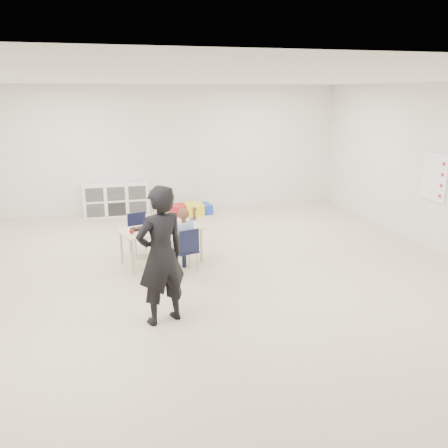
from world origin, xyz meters
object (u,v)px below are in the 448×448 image
object	(u,v)px
child	(185,237)
cubby_shelf	(116,200)
chair_near	(185,250)
table	(162,245)
adult	(161,256)

from	to	relation	value
child	cubby_shelf	bearing A→B (deg)	87.16
chair_near	child	bearing A→B (deg)	0.00
table	child	distance (m)	0.61
adult	table	bearing A→B (deg)	-118.43
table	chair_near	distance (m)	0.56
child	adult	xyz separation A→B (m)	(-0.55, -1.52, 0.28)
table	chair_near	world-z (taller)	chair_near
table	adult	xyz separation A→B (m)	(-0.26, -2.00, 0.53)
chair_near	child	distance (m)	0.20
cubby_shelf	adult	world-z (taller)	adult
child	cubby_shelf	size ratio (longest dim) A/B	0.79
chair_near	child	xyz separation A→B (m)	(0.00, 0.00, 0.20)
child	cubby_shelf	world-z (taller)	child
cubby_shelf	child	bearing A→B (deg)	-77.21
cubby_shelf	chair_near	bearing A→B (deg)	-77.21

